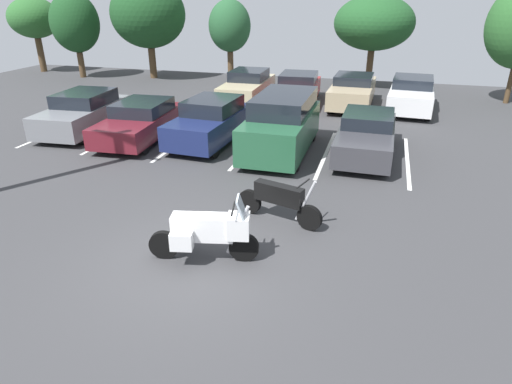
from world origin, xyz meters
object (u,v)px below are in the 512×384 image
(car_far_tan, at_px, (353,91))
(car_far_white, at_px, (411,94))
(motorcycle_touring, at_px, (208,231))
(car_green, at_px, (282,124))
(motorcycle_second, at_px, (279,200))
(car_far_red, at_px, (298,89))
(car_far_champagne, at_px, (248,85))
(car_navy, at_px, (211,122))
(car_charcoal, at_px, (366,135))
(car_maroon, at_px, (141,121))
(car_grey, at_px, (84,113))

(car_far_tan, relative_size, car_far_white, 1.02)
(motorcycle_touring, relative_size, car_green, 0.48)
(motorcycle_touring, height_order, car_green, car_green)
(motorcycle_second, height_order, car_far_white, car_far_white)
(car_far_red, bearing_deg, motorcycle_second, -80.91)
(car_far_red, relative_size, car_far_white, 0.99)
(car_far_champagne, bearing_deg, car_far_white, -2.35)
(car_navy, xyz_separation_m, car_far_champagne, (-0.86, 7.41, -0.10))
(car_green, bearing_deg, car_charcoal, 9.82)
(car_green, bearing_deg, car_far_tan, 76.56)
(motorcycle_touring, distance_m, car_far_champagne, 15.22)
(car_navy, distance_m, car_far_red, 7.37)
(car_maroon, height_order, car_far_red, car_far_red)
(motorcycle_second, relative_size, car_far_red, 0.47)
(car_charcoal, xyz_separation_m, car_far_white, (1.65, 6.91, 0.06))
(car_charcoal, relative_size, car_far_red, 0.99)
(car_navy, distance_m, car_green, 2.74)
(motorcycle_second, height_order, car_far_tan, car_far_tan)
(car_green, relative_size, car_far_red, 1.00)
(car_grey, bearing_deg, motorcycle_touring, -42.04)
(car_far_tan, bearing_deg, motorcycle_touring, -96.68)
(car_grey, distance_m, car_far_red, 10.13)
(car_navy, bearing_deg, car_maroon, -173.20)
(motorcycle_second, xyz_separation_m, car_far_red, (-1.99, 12.46, 0.13))
(motorcycle_second, distance_m, car_grey, 10.60)
(car_navy, distance_m, car_far_champagne, 7.46)
(car_navy, relative_size, car_far_white, 0.92)
(motorcycle_touring, relative_size, car_charcoal, 0.48)
(car_grey, bearing_deg, car_far_tan, 35.96)
(car_charcoal, height_order, car_far_white, car_far_white)
(car_maroon, distance_m, car_far_champagne, 7.94)
(car_maroon, relative_size, car_far_white, 0.99)
(motorcycle_touring, height_order, motorcycle_second, motorcycle_touring)
(motorcycle_touring, relative_size, car_navy, 0.52)
(car_grey, relative_size, car_far_red, 0.97)
(car_far_champagne, bearing_deg, car_far_tan, -2.89)
(car_maroon, relative_size, car_far_champagne, 0.95)
(car_far_red, bearing_deg, car_green, -83.12)
(car_far_tan, bearing_deg, car_charcoal, -81.63)
(motorcycle_touring, relative_size, car_maroon, 0.48)
(motorcycle_second, bearing_deg, car_green, 102.31)
(motorcycle_second, relative_size, car_navy, 0.51)
(car_far_white, bearing_deg, motorcycle_touring, -106.87)
(car_green, height_order, car_charcoal, car_green)
(car_far_red, bearing_deg, car_far_white, -0.57)
(car_navy, xyz_separation_m, car_charcoal, (5.53, 0.17, -0.09))
(car_maroon, bearing_deg, car_far_champagne, 76.84)
(motorcycle_touring, xyz_separation_m, car_far_tan, (1.70, 14.51, 0.07))
(car_far_champagne, distance_m, car_far_red, 2.69)
(car_green, bearing_deg, car_far_white, 58.89)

